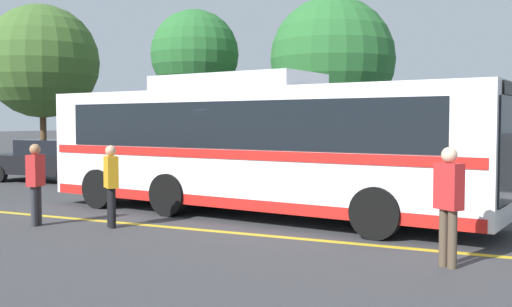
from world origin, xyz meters
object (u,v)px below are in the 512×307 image
object	(u,v)px
parked_car_2	(386,173)
tree_2	(195,54)
tree_1	(332,60)
parked_car_0	(48,161)
pedestrian_2	(111,181)
parked_car_1	(209,169)
pedestrian_0	(449,198)
tree_0	(42,62)
transit_bus	(255,144)
pedestrian_1	(36,179)

from	to	relation	value
parked_car_2	tree_2	distance (m)	10.83
tree_1	parked_car_2	bearing A→B (deg)	-58.78
parked_car_0	pedestrian_2	distance (m)	10.63
parked_car_1	pedestrian_0	world-z (taller)	pedestrian_0
tree_0	tree_2	xyz separation A→B (m)	(7.44, 0.91, 0.05)
tree_0	tree_1	bearing A→B (deg)	10.02
parked_car_0	tree_0	size ratio (longest dim) A/B	0.65
transit_bus	pedestrian_0	bearing A→B (deg)	63.15
parked_car_1	tree_0	size ratio (longest dim) A/B	0.56
tree_1	tree_2	distance (m)	5.62
tree_0	tree_2	bearing A→B (deg)	6.94
parked_car_0	pedestrian_1	bearing A→B (deg)	-139.09
pedestrian_1	parked_car_2	bearing A→B (deg)	-54.42
parked_car_2	parked_car_0	bearing A→B (deg)	-92.25
parked_car_1	tree_2	size ratio (longest dim) A/B	0.61
transit_bus	parked_car_2	xyz separation A→B (m)	(2.13, 4.10, -0.91)
pedestrian_0	tree_1	distance (m)	15.03
parked_car_2	pedestrian_0	size ratio (longest dim) A/B	2.42
tree_0	parked_car_1	bearing A→B (deg)	-19.23
pedestrian_1	pedestrian_2	xyz separation A→B (m)	(1.59, 0.51, -0.01)
pedestrian_2	tree_1	bearing A→B (deg)	124.84
parked_car_0	pedestrian_0	xyz separation A→B (m)	(15.12, -7.22, 0.28)
tree_1	tree_2	bearing A→B (deg)	-165.85
transit_bus	parked_car_0	size ratio (longest dim) A/B	2.39
transit_bus	parked_car_2	distance (m)	4.71
parked_car_0	pedestrian_0	bearing A→B (deg)	-117.72
transit_bus	pedestrian_2	bearing A→B (deg)	-28.54
pedestrian_0	pedestrian_1	world-z (taller)	pedestrian_0
pedestrian_0	pedestrian_2	xyz separation A→B (m)	(-6.83, 0.57, -0.07)
parked_car_1	pedestrian_2	xyz separation A→B (m)	(1.47, -6.62, 0.28)
parked_car_1	parked_car_2	bearing A→B (deg)	-86.96
pedestrian_2	pedestrian_1	bearing A→B (deg)	-124.60
parked_car_0	pedestrian_0	size ratio (longest dim) A/B	2.67
tree_1	parked_car_1	bearing A→B (deg)	-109.32
pedestrian_1	transit_bus	bearing A→B (deg)	-64.40
tree_0	parked_car_2	bearing A→B (deg)	-12.13
parked_car_0	parked_car_1	world-z (taller)	parked_car_0
tree_2	pedestrian_0	bearing A→B (deg)	-45.55
tree_2	tree_0	bearing A→B (deg)	-173.06
parked_car_1	pedestrian_0	xyz separation A→B (m)	(8.30, -7.19, 0.35)
pedestrian_1	tree_2	world-z (taller)	tree_2
tree_1	tree_2	xyz separation A→B (m)	(-5.44, -1.37, 0.33)
parked_car_0	parked_car_1	size ratio (longest dim) A/B	1.18
transit_bus	pedestrian_1	world-z (taller)	transit_bus
parked_car_1	pedestrian_1	distance (m)	7.14
parked_car_0	parked_car_2	distance (m)	12.45
parked_car_2	tree_0	size ratio (longest dim) A/B	0.59
parked_car_1	tree_0	distance (m)	12.16
parked_car_0	pedestrian_0	distance (m)	16.76
parked_car_1	pedestrian_1	xyz separation A→B (m)	(-0.12, -7.13, 0.29)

